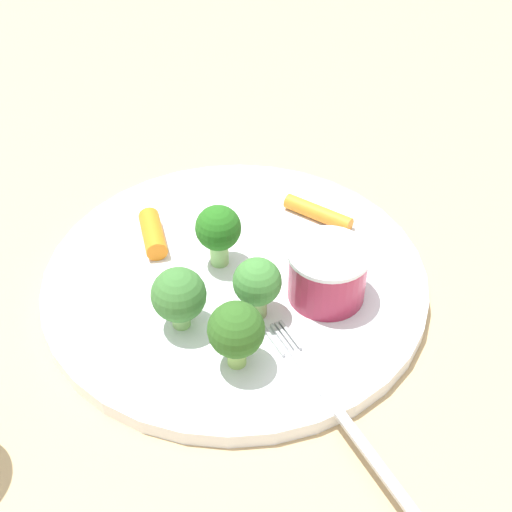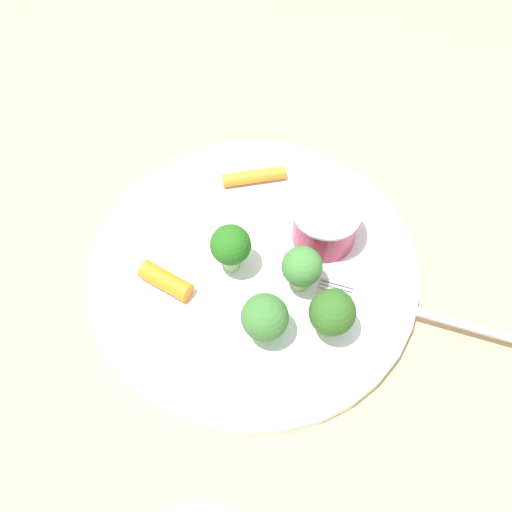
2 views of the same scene
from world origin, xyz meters
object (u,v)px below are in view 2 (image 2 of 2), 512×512
object	(u,v)px
plate	(253,270)
fork	(414,311)
broccoli_floret_1	(231,246)
carrot_stick_1	(254,176)
carrot_stick_0	(166,281)
broccoli_floret_2	(302,268)
sauce_cup	(325,224)
broccoli_floret_0	(265,318)
broccoli_floret_3	(332,313)

from	to	relation	value
plate	fork	size ratio (longest dim) A/B	1.69
broccoli_floret_1	carrot_stick_1	xyz separation A→B (m)	(0.02, -0.09, -0.03)
broccoli_floret_1	carrot_stick_0	world-z (taller)	broccoli_floret_1
fork	broccoli_floret_2	bearing A→B (deg)	8.98
carrot_stick_1	sauce_cup	bearing A→B (deg)	158.14
sauce_cup	broccoli_floret_0	bearing A→B (deg)	84.07
broccoli_floret_3	fork	bearing A→B (deg)	-143.84
sauce_cup	carrot_stick_1	xyz separation A→B (m)	(0.08, -0.03, -0.01)
plate	carrot_stick_0	size ratio (longest dim) A/B	6.18
broccoli_floret_1	sauce_cup	bearing A→B (deg)	-136.05
broccoli_floret_0	broccoli_floret_3	size ratio (longest dim) A/B	0.95
carrot_stick_0	fork	world-z (taller)	carrot_stick_0
broccoli_floret_1	carrot_stick_1	world-z (taller)	broccoli_floret_1
plate	broccoli_floret_1	world-z (taller)	broccoli_floret_1
sauce_cup	carrot_stick_1	distance (m)	0.09
plate	broccoli_floret_2	size ratio (longest dim) A/B	5.99
sauce_cup	broccoli_floret_1	distance (m)	0.08
sauce_cup	broccoli_floret_0	distance (m)	0.10
carrot_stick_0	sauce_cup	bearing A→B (deg)	-136.25
broccoli_floret_2	carrot_stick_0	world-z (taller)	broccoli_floret_2
sauce_cup	fork	distance (m)	0.10
plate	broccoli_floret_3	xyz separation A→B (m)	(-0.08, 0.03, 0.04)
broccoli_floret_2	fork	world-z (taller)	broccoli_floret_2
sauce_cup	fork	xyz separation A→B (m)	(-0.09, 0.04, -0.02)
broccoli_floret_0	broccoli_floret_2	size ratio (longest dim) A/B	1.00
broccoli_floret_0	broccoli_floret_1	distance (m)	0.07
broccoli_floret_1	carrot_stick_0	size ratio (longest dim) A/B	1.10
sauce_cup	carrot_stick_0	world-z (taller)	sauce_cup
sauce_cup	carrot_stick_1	world-z (taller)	sauce_cup
broccoli_floret_2	plate	bearing A→B (deg)	-1.06
broccoli_floret_2	broccoli_floret_3	bearing A→B (deg)	142.23
broccoli_floret_0	broccoli_floret_1	size ratio (longest dim) A/B	0.94
broccoli_floret_3	plate	bearing A→B (deg)	-19.90
broccoli_floret_2	carrot_stick_1	bearing A→B (deg)	-47.12
broccoli_floret_2	carrot_stick_1	xyz separation A→B (m)	(0.08, -0.09, -0.02)
broccoli_floret_0	broccoli_floret_3	world-z (taller)	broccoli_floret_3
plate	carrot_stick_0	world-z (taller)	carrot_stick_0
carrot_stick_1	broccoli_floret_0	bearing A→B (deg)	117.00
broccoli_floret_1	carrot_stick_0	bearing A→B (deg)	43.45
plate	broccoli_floret_0	xyz separation A→B (m)	(-0.03, 0.05, 0.03)
broccoli_floret_1	carrot_stick_0	xyz separation A→B (m)	(0.04, 0.04, -0.02)
plate	carrot_stick_1	world-z (taller)	carrot_stick_1
plate	broccoli_floret_1	bearing A→B (deg)	20.59
broccoli_floret_0	broccoli_floret_3	bearing A→B (deg)	-153.17
plate	broccoli_floret_2	world-z (taller)	broccoli_floret_2
plate	carrot_stick_0	bearing A→B (deg)	38.13
broccoli_floret_1	carrot_stick_1	bearing A→B (deg)	-77.82
broccoli_floret_0	fork	bearing A→B (deg)	-147.70
carrot_stick_0	fork	xyz separation A→B (m)	(-0.20, -0.06, -0.01)
plate	broccoli_floret_1	distance (m)	0.04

